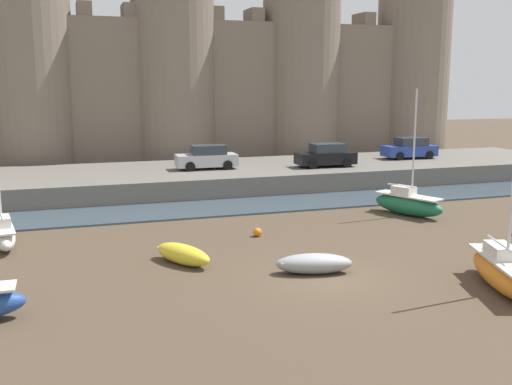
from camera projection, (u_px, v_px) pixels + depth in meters
The scene contains 13 objects.
ground_plane at pixel (327, 277), 22.21m from camera, with size 160.00×160.00×0.00m, color #4C3D2D.
water_channel at pixel (231, 207), 34.42m from camera, with size 80.00×4.50×0.10m, color #3D4C56.
quay_road at pixel (202, 178), 41.09m from camera, with size 56.67×10.00×1.32m, color #666059.
castle at pixel (174, 68), 48.65m from camera, with size 52.12×7.45×20.98m.
sailboat_foreground_centre at pixel (503, 272), 20.74m from camera, with size 2.64×4.93×7.07m.
sailboat_near_channel_left at pixel (408, 203), 32.44m from camera, with size 2.73×4.35×6.79m.
rowboat_foreground_left at pixel (183, 254), 23.72m from camera, with size 2.29×3.03×0.79m.
sailboat_midflat_centre at pixel (3, 233), 26.27m from camera, with size 1.60×4.40×5.31m.
rowboat_midflat_left at pixel (314, 263), 22.52m from camera, with size 3.06×1.71×0.76m.
mooring_buoy_near_channel at pixel (257, 232), 27.99m from camera, with size 0.41×0.41×0.41m, color orange.
car_quay_centre_west at pixel (207, 158), 40.50m from camera, with size 4.14×1.96×1.62m.
car_quay_east at pixel (326, 156), 41.59m from camera, with size 4.14×1.96×1.62m.
car_quay_centre_east at pixel (410, 148), 46.13m from camera, with size 4.14×1.96×1.62m.
Camera 1 is at (-9.13, -19.40, 7.10)m, focal length 42.00 mm.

